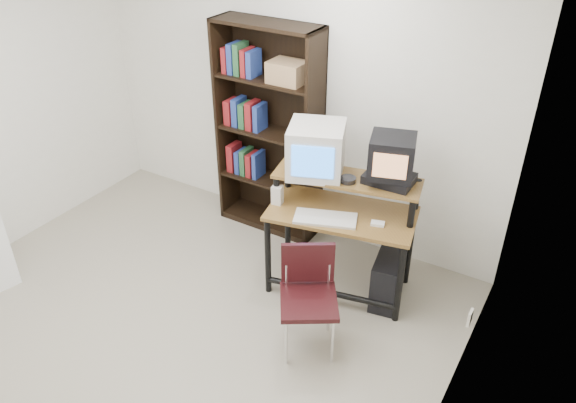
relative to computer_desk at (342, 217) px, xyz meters
The scene contains 16 objects.
floor 1.73m from the computer_desk, 123.56° to the right, with size 4.00×4.00×0.01m, color #A49C88.
back_wall 1.27m from the computer_desk, 142.51° to the left, with size 4.00×0.01×2.60m, color white.
right_wall 1.84m from the computer_desk, 49.78° to the right, with size 0.01×4.00×2.60m, color white.
computer_desk is the anchor object (origin of this frame).
crt_monitor 0.56m from the computer_desk, 168.45° to the left, with size 0.54×0.54×0.39m.
vcr 0.47m from the computer_desk, 32.63° to the left, with size 0.36×0.26×0.08m, color black.
crt_tv 0.62m from the computer_desk, 31.96° to the left, with size 0.40×0.40×0.31m.
cd_spindle 0.32m from the computer_desk, 61.40° to the left, with size 0.12×0.12×0.05m, color #26262B.
keyboard 0.19m from the computer_desk, 107.79° to the right, with size 0.47×0.21×0.04m, color beige.
mousepad 0.30m from the computer_desk, ahead, with size 0.22×0.18×0.01m, color black.
mouse 0.32m from the computer_desk, ahead, with size 0.10×0.06×0.03m, color white.
desk_speaker 0.53m from the computer_desk, 161.64° to the right, with size 0.08×0.07×0.17m, color beige.
pc_tower 0.62m from the computer_desk, ahead, with size 0.20×0.45×0.42m, color black.
school_chair 0.72m from the computer_desk, 82.98° to the right, with size 0.55×0.55×0.79m.
bookshelf 1.18m from the computer_desk, 151.93° to the left, with size 0.97×0.33×1.94m.
wall_outlet 1.19m from the computer_desk, ahead, with size 0.02×0.08×0.12m, color beige.
Camera 1 is at (2.40, -2.03, 3.06)m, focal length 35.00 mm.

